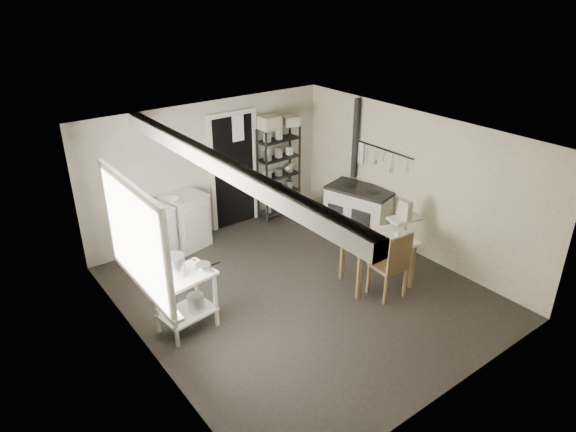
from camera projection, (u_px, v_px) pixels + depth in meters
floor at (300, 292)px, 7.40m from camera, size 5.00×5.00×0.00m
ceiling at (302, 138)px, 6.41m from camera, size 5.00×5.00×0.00m
wall_back at (210, 169)px, 8.71m from camera, size 4.50×0.02×2.30m
wall_front at (457, 308)px, 5.10m from camera, size 4.50×0.02×2.30m
wall_left at (142, 274)px, 5.68m from camera, size 0.02×5.00×2.30m
wall_right at (413, 183)px, 8.13m from camera, size 0.02×5.00×2.30m
window at (134, 238)px, 5.69m from camera, size 0.12×1.76×1.28m
doorway at (234, 172)px, 9.00m from camera, size 0.96×0.10×2.08m
ceiling_beam at (219, 165)px, 5.80m from camera, size 0.18×5.00×0.18m
wallpaper_panel at (412, 183)px, 8.12m from camera, size 0.01×5.00×2.30m
utensil_rail at (384, 150)px, 8.36m from camera, size 0.06×1.20×0.44m
prep_table at (186, 303)px, 6.47m from camera, size 0.78×0.60×0.81m
stockpot at (174, 266)px, 6.23m from camera, size 0.29×0.29×0.29m
saucepan at (203, 268)px, 6.37m from camera, size 0.25×0.25×0.11m
bucket at (196, 303)px, 6.49m from camera, size 0.23×0.23×0.23m
base_cabinets at (168, 228)px, 8.23m from camera, size 1.49×0.88×0.92m
mixing_bowl at (173, 199)px, 8.06m from camera, size 0.28×0.28×0.06m
counter_cup at (143, 207)px, 7.72m from camera, size 0.15×0.15×0.10m
shelf_rack at (279, 167)px, 9.36m from camera, size 0.82×0.35×1.71m
shelf_jar at (268, 148)px, 9.02m from camera, size 0.12×0.12×0.21m
storage_box_a at (270, 112)px, 8.78m from camera, size 0.34×0.30×0.23m
storage_box_b at (291, 110)px, 8.99m from camera, size 0.33×0.32×0.17m
stove at (359, 212)px, 8.84m from camera, size 0.90×1.24×0.87m
stovepipe at (356, 139)px, 8.79m from camera, size 0.14×0.14×1.45m
side_ledge at (403, 239)px, 7.96m from camera, size 0.56×0.38×0.80m
oats_box at (405, 206)px, 7.66m from camera, size 0.13×0.20×0.30m
work_table at (377, 261)px, 7.45m from camera, size 1.14×0.95×0.75m
table_cup at (397, 234)px, 7.29m from camera, size 0.12×0.12×0.10m
chair at (388, 265)px, 7.14m from camera, size 0.46×0.48×1.02m
flour_sack at (301, 207)px, 9.50m from camera, size 0.47×0.43×0.48m
floor_crock at (389, 255)px, 8.20m from camera, size 0.14×0.14×0.16m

